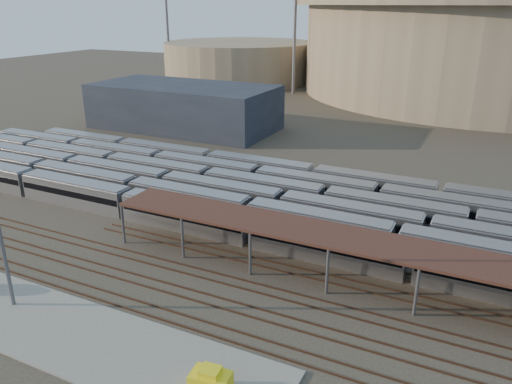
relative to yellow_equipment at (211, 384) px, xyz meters
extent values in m
plane|color=#383026|center=(-14.55, 15.93, -1.12)|extent=(420.00, 420.00, 0.00)
cube|color=gray|center=(-19.55, 0.93, -1.02)|extent=(50.00, 9.00, 0.20)
cube|color=silver|center=(-8.68, 23.93, 0.68)|extent=(112.00, 2.90, 3.60)
cube|color=silver|center=(-11.08, 28.13, 0.68)|extent=(112.00, 2.90, 3.60)
cube|color=silver|center=(-8.32, 32.33, 0.68)|extent=(112.00, 2.90, 3.60)
cube|color=silver|center=(-22.52, 36.53, 0.68)|extent=(112.00, 2.90, 3.60)
cube|color=silver|center=(-16.05, 40.73, 0.68)|extent=(112.00, 2.90, 3.60)
cube|color=silver|center=(-8.36, 44.93, 0.68)|extent=(112.00, 2.90, 3.60)
cylinder|color=slate|center=(-22.55, 17.23, 1.38)|extent=(0.30, 0.30, 5.00)
cylinder|color=slate|center=(-22.55, 22.63, 1.38)|extent=(0.30, 0.30, 5.00)
cylinder|color=slate|center=(-13.98, 17.23, 1.38)|extent=(0.30, 0.30, 5.00)
cylinder|color=slate|center=(-13.98, 22.63, 1.38)|extent=(0.30, 0.30, 5.00)
cylinder|color=slate|center=(-5.41, 17.23, 1.38)|extent=(0.30, 0.30, 5.00)
cylinder|color=slate|center=(-5.41, 22.63, 1.38)|extent=(0.30, 0.30, 5.00)
cylinder|color=slate|center=(3.16, 17.23, 1.38)|extent=(0.30, 0.30, 5.00)
cylinder|color=slate|center=(3.16, 22.63, 1.38)|extent=(0.30, 0.30, 5.00)
cylinder|color=slate|center=(11.73, 17.23, 1.38)|extent=(0.30, 0.30, 5.00)
cylinder|color=slate|center=(11.73, 22.63, 1.38)|extent=(0.30, 0.30, 5.00)
cube|color=#371D16|center=(7.45, 19.93, 4.03)|extent=(60.00, 6.00, 0.30)
cube|color=#4C3323|center=(-14.55, 14.18, -1.03)|extent=(170.00, 0.12, 0.18)
cube|color=#4C3323|center=(-14.55, 15.68, -1.03)|extent=(170.00, 0.12, 0.18)
cube|color=#4C3323|center=(-14.55, 10.18, -1.03)|extent=(170.00, 0.12, 0.18)
cube|color=#4C3323|center=(-14.55, 11.68, -1.03)|extent=(170.00, 0.12, 0.18)
cube|color=#4C3323|center=(-14.55, 6.18, -1.03)|extent=(170.00, 0.12, 0.18)
cube|color=#4C3323|center=(-14.55, 7.68, -1.03)|extent=(170.00, 0.12, 0.18)
cylinder|color=gray|center=(10.45, 155.93, 12.88)|extent=(116.00, 116.00, 28.00)
cylinder|color=gray|center=(-74.55, 145.93, 5.88)|extent=(56.00, 56.00, 14.00)
cube|color=#1E232D|center=(-49.55, 70.93, 3.88)|extent=(42.00, 20.00, 10.00)
cylinder|color=slate|center=(-44.55, 125.93, 16.88)|extent=(1.00, 1.00, 36.00)
cylinder|color=slate|center=(-99.55, 135.93, 16.88)|extent=(1.00, 1.00, 36.00)
cylinder|color=slate|center=(-24.55, 175.93, 16.88)|extent=(1.00, 1.00, 36.00)
cube|color=yellow|center=(0.00, 0.00, 0.00)|extent=(3.14, 2.16, 1.84)
camera|label=1|loc=(15.87, -24.84, 26.22)|focal=35.00mm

